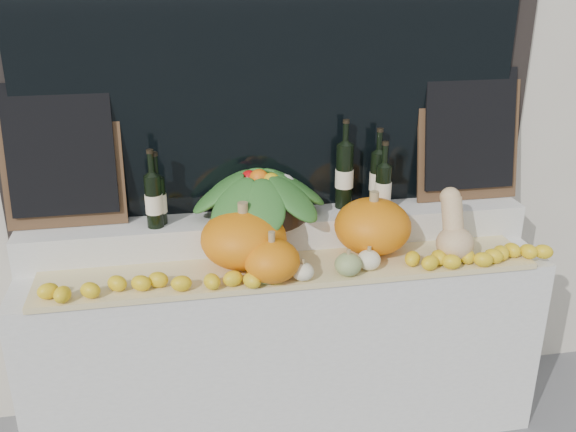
{
  "coord_description": "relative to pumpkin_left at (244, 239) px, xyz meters",
  "views": [
    {
      "loc": [
        -0.45,
        -0.99,
        2.13
      ],
      "look_at": [
        0.0,
        1.45,
        1.12
      ],
      "focal_mm": 40.0,
      "sensor_mm": 36.0,
      "label": 1
    }
  ],
  "objects": [
    {
      "name": "display_sill",
      "position": [
        0.19,
        0.07,
        -0.59
      ],
      "size": [
        2.3,
        0.55,
        0.88
      ],
      "primitive_type": "cube",
      "color": "silver",
      "rests_on": "ground"
    },
    {
      "name": "rear_tier",
      "position": [
        0.19,
        0.22,
        -0.07
      ],
      "size": [
        2.3,
        0.25,
        0.16
      ],
      "primitive_type": "cube",
      "color": "silver",
      "rests_on": "display_sill"
    },
    {
      "name": "straw_bedding",
      "position": [
        0.19,
        -0.06,
        -0.13
      ],
      "size": [
        2.1,
        0.32,
        0.02
      ],
      "primitive_type": "cube",
      "color": "tan",
      "rests_on": "display_sill"
    },
    {
      "name": "pumpkin_left",
      "position": [
        0.0,
        0.0,
        0.0
      ],
      "size": [
        0.43,
        0.43,
        0.24
      ],
      "primitive_type": "ellipsoid",
      "rotation": [
        0.0,
        0.0,
        -0.22
      ],
      "color": "orange",
      "rests_on": "straw_bedding"
    },
    {
      "name": "pumpkin_right",
      "position": [
        0.57,
        0.03,
        -0.0
      ],
      "size": [
        0.41,
        0.41,
        0.24
      ],
      "primitive_type": "ellipsoid",
      "rotation": [
        0.0,
        0.0,
        -0.26
      ],
      "color": "orange",
      "rests_on": "straw_bedding"
    },
    {
      "name": "pumpkin_center",
      "position": [
        0.09,
        -0.16,
        -0.04
      ],
      "size": [
        0.28,
        0.28,
        0.17
      ],
      "primitive_type": "ellipsoid",
      "rotation": [
        0.0,
        0.0,
        0.26
      ],
      "color": "orange",
      "rests_on": "straw_bedding"
    },
    {
      "name": "butternut_squash",
      "position": [
        0.9,
        -0.09,
        -0.0
      ],
      "size": [
        0.16,
        0.22,
        0.3
      ],
      "color": "tan",
      "rests_on": "straw_bedding"
    },
    {
      "name": "decorative_gourds",
      "position": [
        0.24,
        -0.17,
        -0.07
      ],
      "size": [
        0.54,
        0.16,
        0.16
      ],
      "color": "#35651E",
      "rests_on": "straw_bedding"
    },
    {
      "name": "lemon_heap",
      "position": [
        0.19,
        -0.17,
        -0.09
      ],
      "size": [
        2.2,
        0.16,
        0.06
      ],
      "primitive_type": null,
      "color": "yellow",
      "rests_on": "straw_bedding"
    },
    {
      "name": "produce_bowl",
      "position": [
        0.1,
        0.2,
        0.12
      ],
      "size": [
        0.64,
        0.64,
        0.23
      ],
      "color": "black",
      "rests_on": "rear_tier"
    },
    {
      "name": "wine_bottle_far_left",
      "position": [
        -0.36,
        0.17,
        0.13
      ],
      "size": [
        0.08,
        0.08,
        0.35
      ],
      "color": "black",
      "rests_on": "rear_tier"
    },
    {
      "name": "wine_bottle_near_left",
      "position": [
        -0.35,
        0.21,
        0.12
      ],
      "size": [
        0.08,
        0.08,
        0.32
      ],
      "color": "black",
      "rests_on": "rear_tier"
    },
    {
      "name": "wine_bottle_tall",
      "position": [
        0.5,
        0.25,
        0.17
      ],
      "size": [
        0.08,
        0.08,
        0.42
      ],
      "color": "black",
      "rests_on": "rear_tier"
    },
    {
      "name": "wine_bottle_near_right",
      "position": [
        0.66,
        0.25,
        0.15
      ],
      "size": [
        0.08,
        0.08,
        0.37
      ],
      "color": "black",
      "rests_on": "rear_tier"
    },
    {
      "name": "wine_bottle_far_right",
      "position": [
        0.66,
        0.18,
        0.12
      ],
      "size": [
        0.08,
        0.08,
        0.33
      ],
      "color": "black",
      "rests_on": "rear_tier"
    },
    {
      "name": "chalkboard_left",
      "position": [
        -0.73,
        0.28,
        0.33
      ],
      "size": [
        0.5,
        0.13,
        0.61
      ],
      "rotation": [
        -0.17,
        0.0,
        0.0
      ],
      "color": "#4C331E",
      "rests_on": "rear_tier"
    },
    {
      "name": "chalkboard_right",
      "position": [
        1.11,
        0.28,
        0.33
      ],
      "size": [
        0.5,
        0.13,
        0.61
      ],
      "rotation": [
        -0.17,
        0.0,
        0.0
      ],
      "color": "#4C331E",
      "rests_on": "rear_tier"
    }
  ]
}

